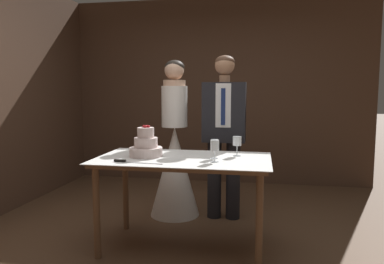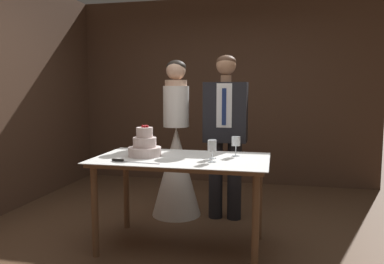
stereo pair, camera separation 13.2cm
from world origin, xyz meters
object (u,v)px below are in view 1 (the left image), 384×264
at_px(wine_glass_middle, 214,146).
at_px(wine_glass_near, 215,147).
at_px(cake_table, 183,168).
at_px(groom, 224,128).
at_px(wine_glass_far, 237,142).
at_px(tiered_cake, 146,146).
at_px(cake_knife, 129,162).
at_px(bride, 175,159).

bearing_deg(wine_glass_middle, wine_glass_near, -82.16).
xyz_separation_m(cake_table, groom, (0.27, 0.83, 0.27)).
bearing_deg(cake_table, wine_glass_near, -25.85).
relative_size(wine_glass_middle, groom, 0.09).
relative_size(wine_glass_middle, wine_glass_far, 0.94).
relative_size(wine_glass_near, wine_glass_far, 1.03).
relative_size(tiered_cake, groom, 0.17).
xyz_separation_m(wine_glass_near, groom, (-0.02, 0.97, 0.06)).
bearing_deg(cake_knife, wine_glass_near, 16.76).
distance_m(tiered_cake, cake_knife, 0.31).
height_order(tiered_cake, cake_knife, tiered_cake).
distance_m(tiered_cake, bride, 0.87).
bearing_deg(groom, wine_glass_middle, -90.11).
xyz_separation_m(wine_glass_middle, bride, (-0.54, 0.82, -0.28)).
bearing_deg(wine_glass_middle, cake_table, -177.33).
height_order(cake_table, tiered_cake, tiered_cake).
bearing_deg(wine_glass_middle, cake_knife, -155.79).
relative_size(cake_table, groom, 0.86).
distance_m(wine_glass_far, bride, 1.02).
bearing_deg(wine_glass_near, cake_knife, -168.10).
relative_size(tiered_cake, wine_glass_near, 1.61).
height_order(tiered_cake, wine_glass_middle, tiered_cake).
bearing_deg(bride, cake_table, -72.09).
bearing_deg(tiered_cake, wine_glass_near, -13.31).
bearing_deg(wine_glass_near, cake_table, 154.15).
bearing_deg(bride, wine_glass_near, -60.17).
height_order(cake_table, groom, groom).
height_order(cake_knife, wine_glass_far, wine_glass_far).
height_order(wine_glass_middle, groom, groom).
distance_m(cake_table, bride, 0.88).
bearing_deg(bride, cake_knife, -96.10).
relative_size(cake_knife, wine_glass_middle, 2.57).
height_order(wine_glass_far, groom, groom).
distance_m(tiered_cake, wine_glass_far, 0.80).
relative_size(tiered_cake, bride, 0.17).
bearing_deg(cake_table, wine_glass_far, 21.22).
relative_size(wine_glass_near, groom, 0.10).
bearing_deg(tiered_cake, groom, 53.79).
relative_size(tiered_cake, cake_knife, 0.69).
relative_size(wine_glass_middle, bride, 0.10).
bearing_deg(wine_glass_middle, wine_glass_far, 41.84).
distance_m(cake_knife, groom, 1.31).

